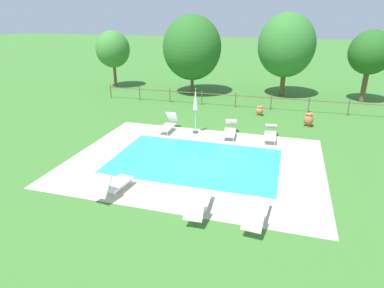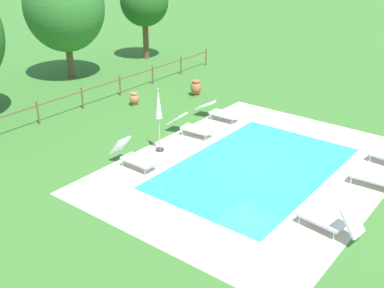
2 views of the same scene
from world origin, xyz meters
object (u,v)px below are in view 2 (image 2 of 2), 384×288
at_px(sun_lounger_north_mid, 330,220).
at_px(tree_far_west, 144,2).
at_px(sun_lounger_south_near_corner, 219,112).
at_px(terracotta_urn_by_tree, 134,99).
at_px(patio_umbrella_closed_row_west, 159,109).
at_px(sun_lounger_north_far, 133,156).
at_px(sun_lounger_north_near_steps, 191,126).
at_px(sun_lounger_north_end, 380,178).
at_px(tree_east_mid, 64,7).
at_px(terracotta_urn_near_fence, 196,88).

bearing_deg(sun_lounger_north_mid, tree_far_west, 57.10).
distance_m(sun_lounger_south_near_corner, terracotta_urn_by_tree, 4.38).
bearing_deg(patio_umbrella_closed_row_west, sun_lounger_north_far, -175.87).
bearing_deg(sun_lounger_north_near_steps, sun_lounger_north_far, -178.17).
distance_m(sun_lounger_north_mid, sun_lounger_south_near_corner, 9.02).
height_order(sun_lounger_north_end, terracotta_urn_by_tree, sun_lounger_north_end).
height_order(sun_lounger_north_far, patio_umbrella_closed_row_west, patio_umbrella_closed_row_west).
height_order(sun_lounger_north_far, tree_east_mid, tree_east_mid).
bearing_deg(sun_lounger_south_near_corner, terracotta_urn_near_fence, 54.60).
bearing_deg(patio_umbrella_closed_row_west, terracotta_urn_near_fence, 25.52).
bearing_deg(sun_lounger_north_far, patio_umbrella_closed_row_west, 4.13).
bearing_deg(sun_lounger_north_far, sun_lounger_south_near_corner, 2.13).
bearing_deg(tree_east_mid, patio_umbrella_closed_row_west, -112.24).
relative_size(sun_lounger_north_end, tree_far_west, 0.39).
xyz_separation_m(terracotta_urn_near_fence, terracotta_urn_by_tree, (-2.97, 1.46, -0.09)).
height_order(sun_lounger_north_mid, sun_lounger_south_near_corner, sun_lounger_north_mid).
distance_m(sun_lounger_north_mid, sun_lounger_north_far, 7.19).
bearing_deg(tree_east_mid, sun_lounger_north_mid, -106.87).
distance_m(sun_lounger_north_far, patio_umbrella_closed_row_west, 2.02).
relative_size(terracotta_urn_by_tree, tree_far_west, 0.12).
xyz_separation_m(sun_lounger_north_mid, tree_far_west, (11.25, 17.39, 3.20)).
bearing_deg(sun_lounger_north_end, patio_umbrella_closed_row_west, 106.62).
bearing_deg(terracotta_urn_by_tree, sun_lounger_north_mid, -109.87).
xyz_separation_m(sun_lounger_north_far, terracotta_urn_near_fence, (7.63, 3.01, 0.03)).
xyz_separation_m(terracotta_urn_near_fence, tree_far_west, (4.07, 7.20, 3.17)).
bearing_deg(terracotta_urn_by_tree, sun_lounger_north_end, -94.06).
relative_size(sun_lounger_north_far, sun_lounger_north_end, 0.94).
height_order(sun_lounger_north_near_steps, sun_lounger_north_end, sun_lounger_north_end).
relative_size(sun_lounger_south_near_corner, tree_far_west, 0.40).
relative_size(sun_lounger_south_near_corner, terracotta_urn_by_tree, 3.37).
distance_m(sun_lounger_north_near_steps, sun_lounger_south_near_corner, 2.14).
height_order(tree_far_west, tree_east_mid, tree_east_mid).
height_order(sun_lounger_north_mid, tree_east_mid, tree_east_mid).
height_order(patio_umbrella_closed_row_west, tree_far_west, tree_far_west).
bearing_deg(tree_east_mid, terracotta_urn_by_tree, -100.92).
relative_size(patio_umbrella_closed_row_west, tree_far_west, 0.48).
relative_size(sun_lounger_north_mid, sun_lounger_north_end, 0.94).
bearing_deg(tree_east_mid, sun_lounger_north_far, -118.85).
distance_m(patio_umbrella_closed_row_west, terracotta_urn_by_tree, 5.53).
height_order(sun_lounger_north_end, tree_far_west, tree_far_west).
height_order(terracotta_urn_near_fence, tree_far_west, tree_far_west).
bearing_deg(sun_lounger_north_mid, terracotta_urn_near_fence, 54.82).
distance_m(terracotta_urn_by_tree, tree_east_mid, 7.20).
bearing_deg(sun_lounger_south_near_corner, tree_east_mid, 88.87).
distance_m(sun_lounger_south_near_corner, tree_far_west, 12.14).
relative_size(tree_far_west, tree_east_mid, 0.82).
distance_m(terracotta_urn_near_fence, tree_far_west, 8.86).
bearing_deg(sun_lounger_south_near_corner, patio_umbrella_closed_row_west, -178.62).
height_order(sun_lounger_north_mid, patio_umbrella_closed_row_west, patio_umbrella_closed_row_west).
xyz_separation_m(sun_lounger_north_mid, tree_east_mid, (5.39, 17.79, 3.52)).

